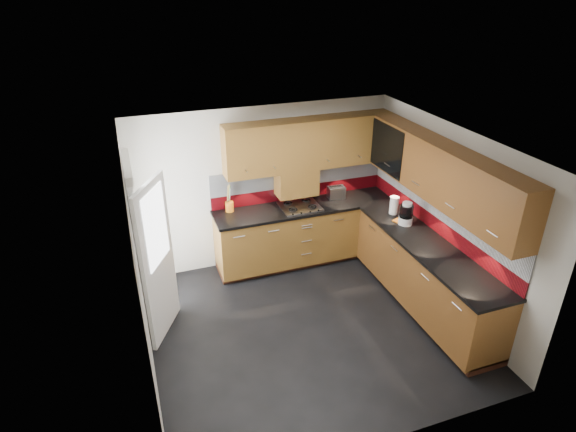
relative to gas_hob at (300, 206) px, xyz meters
name	(u,v)px	position (x,y,z in m)	size (l,w,h in m)	color
room	(310,222)	(-0.45, -1.47, 0.54)	(4.00, 3.80, 2.64)	black
base_cabinets	(359,254)	(0.62, -0.75, -0.52)	(2.70, 3.20, 0.95)	brown
countertop	(361,225)	(0.60, -0.77, -0.03)	(2.72, 3.22, 0.04)	black
backsplash	(369,197)	(0.83, -0.54, 0.26)	(2.70, 3.20, 0.54)	maroon
upper_cabinets	(375,158)	(0.78, -0.69, 0.88)	(2.50, 3.20, 0.72)	brown
extractor_hood	(296,182)	(0.00, 0.17, 0.33)	(0.60, 0.33, 0.40)	brown
glass_cabinet	(396,146)	(1.26, -0.40, 0.91)	(0.32, 0.80, 0.66)	black
back_door	(147,252)	(-2.23, -0.72, 0.08)	(0.42, 1.19, 2.04)	white
gas_hob	(300,206)	(0.00, 0.00, 0.00)	(0.57, 0.50, 0.04)	silver
utensil_pot	(229,205)	(-1.00, 0.22, 0.08)	(0.12, 0.12, 0.42)	orange
toaster	(336,192)	(0.64, 0.13, 0.07)	(0.27, 0.18, 0.19)	silver
food_processor	(406,214)	(1.17, -0.97, 0.13)	(0.19, 0.19, 0.32)	white
paper_towel	(394,205)	(1.18, -0.64, 0.11)	(0.12, 0.12, 0.26)	white
orange_cloth	(399,221)	(1.13, -0.87, -0.01)	(0.14, 0.12, 0.02)	orange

